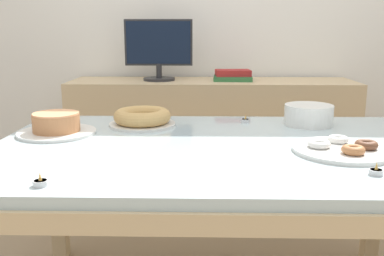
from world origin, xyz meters
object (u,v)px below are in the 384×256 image
(book_stack, at_px, (233,76))
(cake_chocolate_round, at_px, (57,125))
(cake_golden_bundt, at_px, (142,118))
(pastry_platter, at_px, (343,149))
(plate_stack, at_px, (309,115))
(tealight_left_edge, at_px, (245,120))
(tealight_near_cakes, at_px, (376,171))
(tealight_centre, at_px, (40,182))
(computer_monitor, at_px, (159,50))

(book_stack, distance_m, cake_chocolate_round, 1.31)
(book_stack, height_order, cake_golden_bundt, book_stack)
(pastry_platter, xyz_separation_m, plate_stack, (-0.01, 0.43, 0.03))
(cake_golden_bundt, distance_m, tealight_left_edge, 0.46)
(tealight_near_cakes, bearing_deg, cake_chocolate_round, 156.43)
(plate_stack, xyz_separation_m, tealight_centre, (-0.90, -0.78, -0.03))
(pastry_platter, relative_size, tealight_left_edge, 8.39)
(plate_stack, xyz_separation_m, tealight_near_cakes, (0.03, -0.67, -0.03))
(pastry_platter, relative_size, tealight_near_cakes, 8.39)
(computer_monitor, relative_size, tealight_near_cakes, 10.60)
(cake_chocolate_round, bearing_deg, tealight_centre, -75.49)
(book_stack, bearing_deg, computer_monitor, -179.83)
(computer_monitor, height_order, plate_stack, computer_monitor)
(cake_chocolate_round, distance_m, cake_golden_bundt, 0.36)
(plate_stack, height_order, tealight_centre, plate_stack)
(cake_chocolate_round, xyz_separation_m, cake_golden_bundt, (0.32, 0.16, -0.00))
(book_stack, relative_size, cake_chocolate_round, 0.81)
(cake_golden_bundt, relative_size, tealight_near_cakes, 7.21)
(cake_golden_bundt, height_order, tealight_centre, cake_golden_bundt)
(tealight_centre, bearing_deg, computer_monitor, 84.53)
(book_stack, relative_size, cake_golden_bundt, 0.86)
(pastry_platter, height_order, tealight_centre, pastry_platter)
(tealight_centre, relative_size, tealight_near_cakes, 1.00)
(cake_chocolate_round, bearing_deg, book_stack, 53.68)
(pastry_platter, distance_m, plate_stack, 0.43)
(tealight_centre, bearing_deg, cake_golden_bundt, 77.14)
(cake_golden_bundt, bearing_deg, plate_stack, 2.42)
(tealight_centre, xyz_separation_m, tealight_left_edge, (0.63, 0.82, 0.00))
(tealight_left_edge, bearing_deg, tealight_centre, -127.25)
(book_stack, relative_size, tealight_centre, 6.22)
(computer_monitor, distance_m, cake_golden_bundt, 0.93)
(plate_stack, bearing_deg, tealight_left_edge, 170.59)
(plate_stack, height_order, tealight_left_edge, plate_stack)
(pastry_platter, bearing_deg, tealight_left_edge, 121.03)
(computer_monitor, xyz_separation_m, tealight_near_cakes, (0.78, -1.53, -0.28))
(cake_golden_bundt, bearing_deg, cake_chocolate_round, -153.28)
(book_stack, relative_size, tealight_near_cakes, 6.22)
(cake_golden_bundt, bearing_deg, computer_monitor, 90.88)
(cake_golden_bundt, height_order, plate_stack, plate_stack)
(tealight_left_edge, bearing_deg, tealight_near_cakes, -66.71)
(book_stack, bearing_deg, tealight_near_cakes, -78.61)
(plate_stack, bearing_deg, computer_monitor, 130.70)
(pastry_platter, relative_size, tealight_centre, 8.39)
(cake_golden_bundt, bearing_deg, book_stack, 63.08)
(tealight_centre, distance_m, tealight_near_cakes, 0.94)
(tealight_left_edge, distance_m, tealight_near_cakes, 0.77)
(cake_golden_bundt, distance_m, pastry_platter, 0.84)
(plate_stack, bearing_deg, tealight_centre, -139.07)
(cake_chocolate_round, xyz_separation_m, tealight_left_edge, (0.78, 0.24, -0.03))
(tealight_left_edge, bearing_deg, cake_golden_bundt, -170.56)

